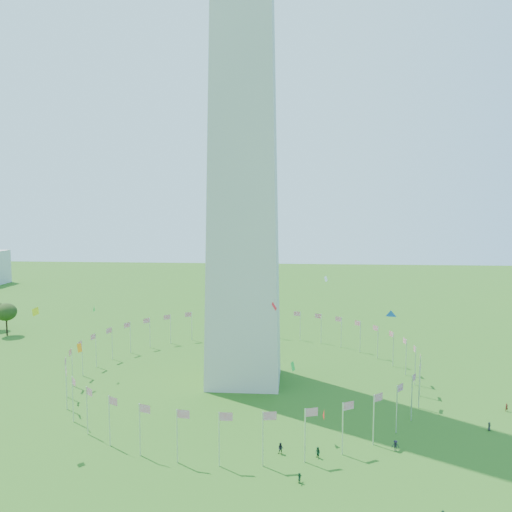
% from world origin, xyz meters
% --- Properties ---
extents(ground, '(600.00, 600.00, 0.00)m').
position_xyz_m(ground, '(0.00, 0.00, 0.00)').
color(ground, '#235413').
rests_on(ground, ground).
extents(washington_monument, '(16.80, 16.80, 169.00)m').
position_xyz_m(washington_monument, '(0.00, 50.00, 84.50)').
color(washington_monument, beige).
rests_on(washington_monument, ground).
extents(flag_ring, '(80.24, 80.24, 9.00)m').
position_xyz_m(flag_ring, '(-0.00, 50.00, 4.50)').
color(flag_ring, silver).
rests_on(flag_ring, ground).
extents(kites_aloft, '(87.12, 62.15, 39.78)m').
position_xyz_m(kites_aloft, '(8.35, 22.26, 17.24)').
color(kites_aloft, blue).
rests_on(kites_aloft, ground).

